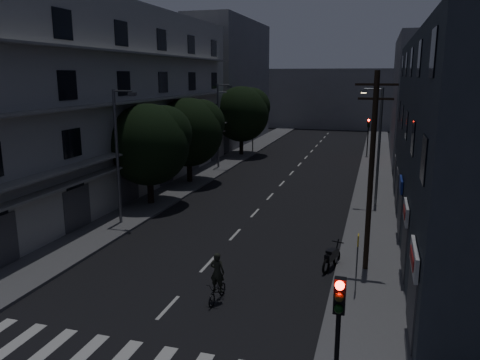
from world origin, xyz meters
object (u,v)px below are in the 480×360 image
Objects in this scene: traffic_signal_near at (338,323)px; bus_stop_sign at (357,253)px; utility_pole at (371,169)px; cyclist at (217,285)px; motorcycle at (332,258)px.

traffic_signal_near reaches higher than bus_stop_sign.
utility_pole is 4.33× the size of cyclist.
cyclist is (-5.31, -2.03, -1.19)m from bus_stop_sign.
cyclist reaches higher than motorcycle.
motorcycle is (-1.23, 2.60, -1.38)m from bus_stop_sign.
cyclist is at bearing -159.10° from bus_stop_sign.
motorcycle is (-1.55, -0.12, -4.35)m from utility_pole.
bus_stop_sign reaches higher than motorcycle.
utility_pole is 4.62m from motorcycle.
motorcycle is at bearing 95.89° from traffic_signal_near.
motorcycle is (-1.09, 10.55, -2.59)m from traffic_signal_near.
traffic_signal_near is 8.05m from bus_stop_sign.
utility_pole reaches higher than cyclist.
utility_pole is at bearing 44.07° from cyclist.
utility_pole is (0.46, 10.67, 1.77)m from traffic_signal_near.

